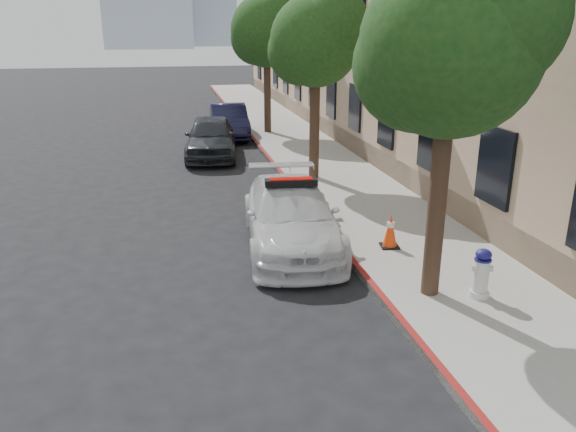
% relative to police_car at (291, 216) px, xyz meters
% --- Properties ---
extents(ground, '(120.00, 120.00, 0.00)m').
position_rel_police_car_xyz_m(ground, '(-1.10, -1.01, -0.69)').
color(ground, black).
rests_on(ground, ground).
extents(sidewalk, '(3.20, 50.00, 0.15)m').
position_rel_police_car_xyz_m(sidewalk, '(2.50, 8.99, -0.61)').
color(sidewalk, gray).
rests_on(sidewalk, ground).
extents(curb_strip, '(0.12, 50.00, 0.15)m').
position_rel_police_car_xyz_m(curb_strip, '(0.96, 8.99, -0.61)').
color(curb_strip, maroon).
rests_on(curb_strip, ground).
extents(building, '(8.00, 36.00, 10.00)m').
position_rel_police_car_xyz_m(building, '(8.10, 13.99, 4.31)').
color(building, tan).
rests_on(building, ground).
extents(tree_near, '(2.92, 2.82, 5.62)m').
position_rel_police_car_xyz_m(tree_near, '(1.83, -3.03, 3.59)').
color(tree_near, black).
rests_on(tree_near, sidewalk).
extents(tree_mid, '(2.77, 2.64, 5.43)m').
position_rel_police_car_xyz_m(tree_mid, '(1.83, 4.97, 3.48)').
color(tree_mid, black).
rests_on(tree_mid, sidewalk).
extents(tree_far, '(3.10, 3.00, 5.81)m').
position_rel_police_car_xyz_m(tree_far, '(1.83, 12.97, 3.70)').
color(tree_far, black).
rests_on(tree_far, sidewalk).
extents(police_car, '(2.39, 4.87, 1.51)m').
position_rel_police_car_xyz_m(police_car, '(0.00, 0.00, 0.00)').
color(police_car, silver).
rests_on(police_car, ground).
extents(parked_car_mid, '(2.22, 4.51, 1.48)m').
position_rel_police_car_xyz_m(parked_car_mid, '(-0.97, 9.10, 0.06)').
color(parked_car_mid, '#21242A').
rests_on(parked_car_mid, ground).
extents(parked_car_far, '(1.60, 4.25, 1.39)m').
position_rel_police_car_xyz_m(parked_car_far, '(0.10, 12.87, 0.01)').
color(parked_car_far, black).
rests_on(parked_car_far, ground).
extents(fire_hydrant, '(0.37, 0.33, 0.87)m').
position_rel_police_car_xyz_m(fire_hydrant, '(2.56, -3.33, -0.11)').
color(fire_hydrant, silver).
rests_on(fire_hydrant, sidewalk).
extents(traffic_cone, '(0.43, 0.43, 0.72)m').
position_rel_police_car_xyz_m(traffic_cone, '(1.92, -0.87, -0.18)').
color(traffic_cone, black).
rests_on(traffic_cone, sidewalk).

